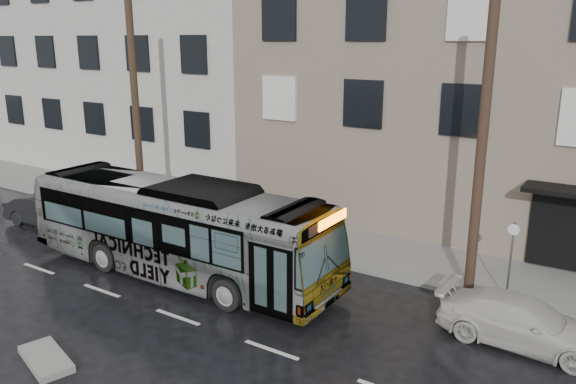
% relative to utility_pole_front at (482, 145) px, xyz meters
% --- Properties ---
extents(ground, '(120.00, 120.00, 0.00)m').
position_rel_utility_pole_front_xyz_m(ground, '(-6.50, -3.30, -4.65)').
color(ground, black).
rests_on(ground, ground).
extents(sidewalk, '(90.00, 3.60, 0.15)m').
position_rel_utility_pole_front_xyz_m(sidewalk, '(-6.50, 1.60, -4.58)').
color(sidewalk, gray).
rests_on(sidewalk, ground).
extents(building_taupe, '(20.00, 12.00, 11.00)m').
position_rel_utility_pole_front_xyz_m(building_taupe, '(-1.50, 9.40, 0.85)').
color(building_taupe, '#7B6B5F').
rests_on(building_taupe, ground).
extents(building_grey, '(26.00, 15.00, 16.00)m').
position_rel_utility_pole_front_xyz_m(building_grey, '(-24.50, 10.90, 3.35)').
color(building_grey, beige).
rests_on(building_grey, ground).
extents(utility_pole_front, '(0.30, 0.30, 9.00)m').
position_rel_utility_pole_front_xyz_m(utility_pole_front, '(0.00, 0.00, 0.00)').
color(utility_pole_front, '#3E2C1F').
rests_on(utility_pole_front, sidewalk).
extents(utility_pole_rear, '(0.30, 0.30, 9.00)m').
position_rel_utility_pole_front_xyz_m(utility_pole_rear, '(-14.00, 0.00, 0.00)').
color(utility_pole_rear, '#3E2C1F').
rests_on(utility_pole_rear, sidewalk).
extents(sign_post, '(0.06, 0.06, 2.40)m').
position_rel_utility_pole_front_xyz_m(sign_post, '(1.10, 0.00, -3.30)').
color(sign_post, slate).
rests_on(sign_post, sidewalk).
extents(bus, '(11.44, 2.68, 3.19)m').
position_rel_utility_pole_front_xyz_m(bus, '(-8.59, -3.51, -3.06)').
color(bus, '#B2B2B2').
rests_on(bus, ground).
extents(white_sedan, '(4.27, 1.85, 1.22)m').
position_rel_utility_pole_front_xyz_m(white_sedan, '(1.90, -2.09, -4.04)').
color(white_sedan, silver).
rests_on(white_sedan, ground).
extents(dark_sedan, '(4.06, 1.88, 1.29)m').
position_rel_utility_pole_front_xyz_m(dark_sedan, '(-16.70, -2.70, -4.01)').
color(dark_sedan, black).
rests_on(dark_sedan, ground).
extents(slush_pile, '(1.96, 1.30, 0.18)m').
position_rel_utility_pole_front_xyz_m(slush_pile, '(-7.59, -9.20, -4.56)').
color(slush_pile, '#A6A39E').
rests_on(slush_pile, ground).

